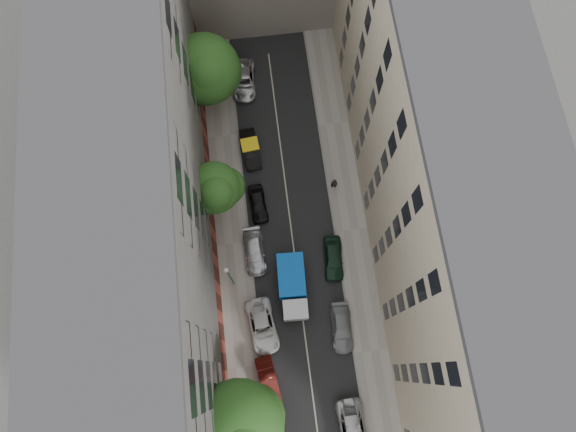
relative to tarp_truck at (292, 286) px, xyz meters
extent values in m
plane|color=#4C4C49|center=(0.60, 4.77, -1.45)|extent=(120.00, 120.00, 0.00)
cube|color=black|center=(0.60, 4.77, -1.44)|extent=(8.00, 44.00, 0.02)
cube|color=gray|center=(-4.90, 4.77, -1.38)|extent=(3.00, 44.00, 0.15)
cube|color=gray|center=(6.10, 4.77, -1.38)|extent=(3.00, 44.00, 0.15)
cube|color=#474442|center=(-10.40, 4.77, 8.55)|extent=(8.00, 44.00, 20.00)
cube|color=#C6B29A|center=(11.60, 4.77, 8.55)|extent=(8.00, 44.00, 20.00)
cube|color=black|center=(0.00, -0.10, -0.87)|extent=(2.48, 5.79, 0.32)
cube|color=#A9ACAE|center=(0.00, -2.11, 0.08)|extent=(2.19, 1.78, 1.79)
cube|color=blue|center=(0.00, 0.84, 0.23)|extent=(2.50, 3.90, 1.90)
cylinder|color=black|center=(-1.00, -2.11, -1.01)|extent=(0.30, 0.89, 0.89)
cylinder|color=black|center=(1.00, -2.11, -1.01)|extent=(0.30, 0.89, 0.89)
cylinder|color=black|center=(-1.00, 1.58, -1.01)|extent=(0.30, 0.89, 0.89)
cylinder|color=black|center=(1.00, 1.58, -1.01)|extent=(0.30, 0.89, 0.89)
imported|color=#4A120E|center=(-2.97, -7.59, -0.77)|extent=(2.04, 4.32, 1.37)
imported|color=silver|center=(-3.00, -3.03, -0.76)|extent=(2.83, 5.18, 1.37)
imported|color=silver|center=(-3.00, 3.65, -0.80)|extent=(1.90, 4.50, 1.30)
imported|color=black|center=(-2.20, 8.17, -0.80)|extent=(1.80, 3.94, 1.31)
imported|color=black|center=(-2.32, 13.77, -0.76)|extent=(1.85, 4.33, 1.39)
imported|color=#B8B7BC|center=(-2.20, 21.37, -0.78)|extent=(2.55, 4.99, 1.35)
imported|color=#B6B6BB|center=(3.48, -12.23, -0.77)|extent=(2.37, 4.95, 1.36)
imported|color=gray|center=(3.84, -4.03, -0.81)|extent=(2.01, 4.48, 1.28)
imported|color=black|center=(4.02, 2.17, -0.73)|extent=(2.02, 4.35, 1.44)
cylinder|color=#382619|center=(-5.16, -10.27, 0.49)|extent=(0.36, 0.36, 3.59)
cylinder|color=#382619|center=(-5.16, -10.27, 3.56)|extent=(0.24, 0.24, 2.56)
sphere|color=#214617|center=(-5.16, -10.27, 6.08)|extent=(6.57, 6.57, 6.57)
sphere|color=#214617|center=(-4.26, -9.87, 4.85)|extent=(4.93, 4.93, 4.93)
cylinder|color=#382619|center=(-5.55, 8.21, 0.14)|extent=(0.36, 0.36, 2.88)
cylinder|color=#382619|center=(-5.55, 8.21, 2.61)|extent=(0.24, 0.24, 2.06)
sphere|color=#214617|center=(-5.55, 8.21, 4.62)|extent=(4.44, 4.44, 4.44)
sphere|color=#214617|center=(-4.65, 8.61, 3.63)|extent=(3.33, 3.33, 3.33)
sphere|color=#214617|center=(-6.25, 7.71, 4.05)|extent=(3.11, 3.11, 3.11)
sphere|color=#214617|center=(-5.35, 7.41, 5.69)|extent=(2.89, 2.89, 2.89)
cylinder|color=#382619|center=(-5.45, 19.53, 0.13)|extent=(0.36, 0.36, 2.87)
cylinder|color=#382619|center=(-5.45, 19.53, 2.60)|extent=(0.24, 0.24, 2.05)
sphere|color=#214617|center=(-5.45, 19.53, 4.61)|extent=(6.41, 6.41, 6.41)
sphere|color=#214617|center=(-4.55, 19.93, 3.62)|extent=(4.81, 4.81, 4.81)
sphere|color=#214617|center=(-6.15, 19.03, 4.03)|extent=(4.49, 4.49, 4.49)
sphere|color=#214617|center=(-5.25, 18.73, 5.68)|extent=(4.17, 4.17, 4.17)
cylinder|color=#1B613D|center=(-5.14, 1.09, 1.82)|extent=(0.14, 0.14, 6.25)
sphere|color=silver|center=(-5.14, 1.09, 5.05)|extent=(0.36, 0.36, 0.36)
imported|color=black|center=(5.10, 9.17, -0.42)|extent=(0.73, 0.56, 1.77)
camera|label=1|loc=(-1.24, -6.94, 44.69)|focal=32.00mm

